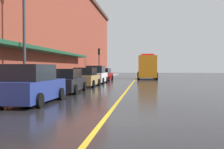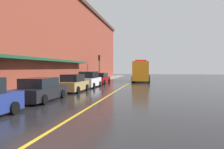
{
  "view_description": "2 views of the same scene",
  "coord_description": "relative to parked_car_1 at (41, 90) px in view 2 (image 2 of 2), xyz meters",
  "views": [
    {
      "loc": [
        1.3,
        -8.83,
        1.7
      ],
      "look_at": [
        -2.11,
        20.41,
        0.95
      ],
      "focal_mm": 44.9,
      "sensor_mm": 36.0,
      "label": 1
    },
    {
      "loc": [
        3.65,
        -4.34,
        2.26
      ],
      "look_at": [
        -2.29,
        27.06,
        1.35
      ],
      "focal_mm": 35.21,
      "sensor_mm": 36.0,
      "label": 2
    }
  ],
  "objects": [
    {
      "name": "ground_plane",
      "position": [
        3.98,
        15.43,
        -0.76
      ],
      "size": [
        112.0,
        112.0,
        0.0
      ],
      "primitive_type": "plane",
      "color": "#232326"
    },
    {
      "name": "sidewalk_left",
      "position": [
        -2.22,
        15.43,
        -0.68
      ],
      "size": [
        2.4,
        70.0,
        0.15
      ],
      "primitive_type": "cube",
      "color": "gray",
      "rests_on": "ground"
    },
    {
      "name": "lane_center_stripe",
      "position": [
        3.98,
        15.43,
        -0.76
      ],
      "size": [
        0.16,
        70.0,
        0.01
      ],
      "primitive_type": "cube",
      "color": "gold",
      "rests_on": "ground"
    },
    {
      "name": "brick_building_left",
      "position": [
        -7.58,
        14.43,
        5.82
      ],
      "size": [
        9.49,
        64.0,
        13.14
      ],
      "color": "brown",
      "rests_on": "ground"
    },
    {
      "name": "parked_car_1",
      "position": [
        0.0,
        0.0,
        0.0
      ],
      "size": [
        2.22,
        4.92,
        1.61
      ],
      "rotation": [
        0.0,
        0.0,
        1.6
      ],
      "color": "black",
      "rests_on": "ground"
    },
    {
      "name": "parked_car_2",
      "position": [
        0.08,
        6.04,
        0.03
      ],
      "size": [
        2.08,
        4.15,
        1.69
      ],
      "rotation": [
        0.0,
        0.0,
        1.55
      ],
      "color": "#A5844C",
      "rests_on": "ground"
    },
    {
      "name": "parked_car_3",
      "position": [
        0.11,
        11.22,
        0.11
      ],
      "size": [
        2.09,
        4.65,
        1.88
      ],
      "rotation": [
        0.0,
        0.0,
        1.57
      ],
      "color": "silver",
      "rests_on": "ground"
    },
    {
      "name": "parked_car_4",
      "position": [
        -0.06,
        17.61,
        -0.0
      ],
      "size": [
        2.19,
        4.91,
        1.6
      ],
      "rotation": [
        0.0,
        0.0,
        1.55
      ],
      "color": "maroon",
      "rests_on": "ground"
    },
    {
      "name": "utility_truck",
      "position": [
        5.63,
        23.81,
        0.95
      ],
      "size": [
        2.94,
        9.05,
        3.57
      ],
      "rotation": [
        0.0,
        0.0,
        -1.56
      ],
      "color": "orange",
      "rests_on": "ground"
    },
    {
      "name": "parking_meter_2",
      "position": [
        -1.37,
        14.14,
        0.3
      ],
      "size": [
        0.14,
        0.18,
        1.33
      ],
      "color": "#4C4C51",
      "rests_on": "sidewalk_left"
    },
    {
      "name": "traffic_light_near",
      "position": [
        -1.31,
        21.91,
        2.4
      ],
      "size": [
        0.38,
        0.36,
        4.3
      ],
      "color": "#232326",
      "rests_on": "sidewalk_left"
    }
  ]
}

